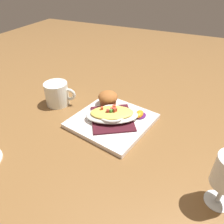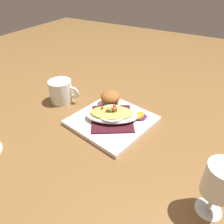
{
  "view_description": "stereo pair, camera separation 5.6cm",
  "coord_description": "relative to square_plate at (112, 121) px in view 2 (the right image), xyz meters",
  "views": [
    {
      "loc": [
        0.26,
        -0.56,
        0.47
      ],
      "look_at": [
        0.0,
        0.0,
        0.05
      ],
      "focal_mm": 34.81,
      "sensor_mm": 36.0,
      "label": 1
    },
    {
      "loc": [
        0.31,
        -0.53,
        0.47
      ],
      "look_at": [
        0.0,
        0.0,
        0.05
      ],
      "focal_mm": 34.81,
      "sensor_mm": 36.0,
      "label": 2
    }
  ],
  "objects": [
    {
      "name": "stemmed_glass",
      "position": [
        0.36,
        -0.18,
        0.09
      ],
      "size": [
        0.07,
        0.07,
        0.14
      ],
      "color": "white",
      "rests_on": "ground_plane"
    },
    {
      "name": "folded_napkin",
      "position": [
        0.0,
        0.0,
        0.01
      ],
      "size": [
        0.21,
        0.21,
        0.01
      ],
      "primitive_type": "cube",
      "rotation": [
        0.0,
        0.0,
        0.57
      ],
      "color": "#43141E",
      "rests_on": "square_plate"
    },
    {
      "name": "muffin",
      "position": [
        -0.05,
        0.08,
        0.03
      ],
      "size": [
        0.07,
        0.07,
        0.05
      ],
      "color": "#A66131",
      "rests_on": "square_plate"
    },
    {
      "name": "coffee_mug",
      "position": [
        -0.25,
        0.02,
        0.03
      ],
      "size": [
        0.12,
        0.09,
        0.09
      ],
      "color": "white",
      "rests_on": "ground_plane"
    },
    {
      "name": "orange_garnish",
      "position": [
        0.08,
        0.06,
        0.02
      ],
      "size": [
        0.04,
        0.05,
        0.02
      ],
      "color": "#511C5B",
      "rests_on": "square_plate"
    },
    {
      "name": "gratin_dish",
      "position": [
        -0.0,
        -0.0,
        0.03
      ],
      "size": [
        0.21,
        0.17,
        0.04
      ],
      "color": "silver",
      "rests_on": "folded_napkin"
    },
    {
      "name": "square_plate",
      "position": [
        0.0,
        0.0,
        0.0
      ],
      "size": [
        0.3,
        0.3,
        0.02
      ],
      "primitive_type": "cube",
      "rotation": [
        0.0,
        0.0,
        -0.19
      ],
      "color": "white",
      "rests_on": "ground_plane"
    },
    {
      "name": "ground_plane",
      "position": [
        0.0,
        0.0,
        -0.01
      ],
      "size": [
        2.6,
        2.6,
        0.0
      ],
      "primitive_type": "plane",
      "color": "brown"
    }
  ]
}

